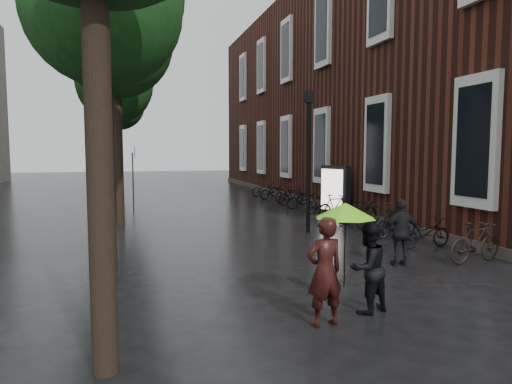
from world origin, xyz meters
name	(u,v)px	position (x,y,z in m)	size (l,w,h in m)	color
ground	(433,367)	(0.00, 0.00, 0.00)	(120.00, 120.00, 0.00)	black
brick_building	(373,96)	(10.47, 19.46, 5.99)	(10.20, 33.20, 12.00)	#38160F
street_trees	(115,66)	(-3.99, 15.91, 6.34)	(4.33, 34.03, 8.91)	black
person_burgundy	(325,272)	(-0.75, 1.67, 0.86)	(0.63, 0.41, 1.73)	black
person_black	(368,268)	(0.20, 2.00, 0.77)	(0.75, 0.58, 1.54)	black
lime_umbrella	(345,211)	(-0.28, 1.92, 1.77)	(1.00, 1.00, 1.48)	black
pedestrian_walking	(401,233)	(2.59, 4.60, 0.80)	(0.94, 0.39, 1.61)	black
parked_bicycles	(324,204)	(4.54, 13.22, 0.48)	(2.15, 17.91, 1.02)	black
ad_lightbox	(335,191)	(4.85, 12.82, 1.07)	(0.32, 1.41, 2.13)	black
lamp_post	(309,147)	(2.22, 9.44, 2.87)	(0.24, 0.24, 4.72)	black
cycle_sign	(134,168)	(-3.27, 17.94, 1.95)	(0.16, 0.54, 2.94)	#262628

